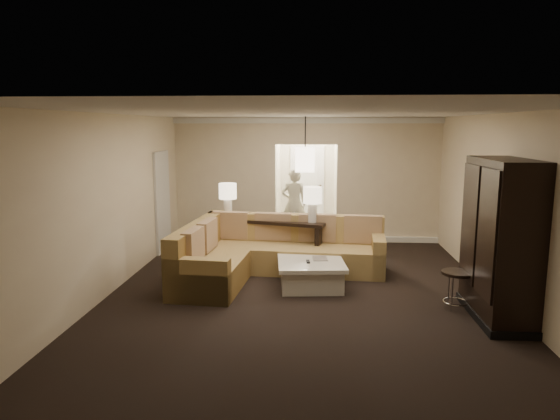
# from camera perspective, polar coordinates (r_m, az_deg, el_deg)

# --- Properties ---
(ground) EXTENTS (8.00, 8.00, 0.00)m
(ground) POSITION_cam_1_polar(r_m,az_deg,el_deg) (7.74, 2.38, -10.11)
(ground) COLOR black
(ground) RESTS_ON ground
(wall_back) EXTENTS (6.00, 0.04, 2.80)m
(wall_back) POSITION_cam_1_polar(r_m,az_deg,el_deg) (11.36, 2.99, 3.44)
(wall_back) COLOR beige
(wall_back) RESTS_ON ground
(wall_front) EXTENTS (6.00, 0.04, 2.80)m
(wall_front) POSITION_cam_1_polar(r_m,az_deg,el_deg) (3.51, 0.73, -10.50)
(wall_front) COLOR beige
(wall_front) RESTS_ON ground
(wall_left) EXTENTS (0.04, 8.00, 2.80)m
(wall_left) POSITION_cam_1_polar(r_m,az_deg,el_deg) (8.05, -19.42, 0.39)
(wall_left) COLOR beige
(wall_left) RESTS_ON ground
(wall_right) EXTENTS (0.04, 8.00, 2.80)m
(wall_right) POSITION_cam_1_polar(r_m,az_deg,el_deg) (7.91, 24.74, -0.10)
(wall_right) COLOR beige
(wall_right) RESTS_ON ground
(ceiling) EXTENTS (6.00, 8.00, 0.02)m
(ceiling) POSITION_cam_1_polar(r_m,az_deg,el_deg) (7.30, 2.54, 11.07)
(ceiling) COLOR silver
(ceiling) RESTS_ON wall_back
(crown_molding) EXTENTS (6.00, 0.10, 0.12)m
(crown_molding) POSITION_cam_1_polar(r_m,az_deg,el_deg) (11.24, 3.04, 10.17)
(crown_molding) COLOR silver
(crown_molding) RESTS_ON wall_back
(baseboard) EXTENTS (6.00, 0.10, 0.12)m
(baseboard) POSITION_cam_1_polar(r_m,az_deg,el_deg) (11.53, 2.92, -3.23)
(baseboard) COLOR silver
(baseboard) RESTS_ON ground
(side_door) EXTENTS (0.05, 0.90, 2.10)m
(side_door) POSITION_cam_1_polar(r_m,az_deg,el_deg) (10.69, -13.28, 0.92)
(side_door) COLOR silver
(side_door) RESTS_ON ground
(foyer) EXTENTS (1.44, 2.02, 2.80)m
(foyer) POSITION_cam_1_polar(r_m,az_deg,el_deg) (12.70, 3.09, 3.63)
(foyer) COLOR silver
(foyer) RESTS_ON ground
(sectional_sofa) EXTENTS (3.53, 2.74, 1.00)m
(sectional_sofa) POSITION_cam_1_polar(r_m,az_deg,el_deg) (8.84, -1.53, -4.92)
(sectional_sofa) COLOR brown
(sectional_sofa) RESTS_ON ground
(coffee_table) EXTENTS (1.17, 1.17, 0.45)m
(coffee_table) POSITION_cam_1_polar(r_m,az_deg,el_deg) (8.25, 3.55, -7.26)
(coffee_table) COLOR silver
(coffee_table) RESTS_ON ground
(console_table) EXTENTS (2.27, 1.09, 0.86)m
(console_table) POSITION_cam_1_polar(r_m,az_deg,el_deg) (9.56, -1.27, -3.11)
(console_table) COLOR black
(console_table) RESTS_ON ground
(armoire) EXTENTS (0.65, 1.52, 2.19)m
(armoire) POSITION_cam_1_polar(r_m,az_deg,el_deg) (7.35, 23.82, -3.52)
(armoire) COLOR black
(armoire) RESTS_ON ground
(drink_table) EXTENTS (0.44, 0.44, 0.55)m
(drink_table) POSITION_cam_1_polar(r_m,az_deg,el_deg) (7.66, 19.55, -7.77)
(drink_table) COLOR black
(drink_table) RESTS_ON ground
(table_lamp_left) EXTENTS (0.34, 0.34, 0.66)m
(table_lamp_left) POSITION_cam_1_polar(r_m,az_deg,el_deg) (9.76, -5.99, 1.78)
(table_lamp_left) COLOR white
(table_lamp_left) RESTS_ON console_table
(table_lamp_right) EXTENTS (0.34, 0.34, 0.66)m
(table_lamp_right) POSITION_cam_1_polar(r_m,az_deg,el_deg) (9.15, 3.74, 1.29)
(table_lamp_right) COLOR white
(table_lamp_right) RESTS_ON console_table
(pendant_light) EXTENTS (0.38, 0.38, 1.09)m
(pendant_light) POSITION_cam_1_polar(r_m,az_deg,el_deg) (10.01, 2.89, 5.80)
(pendant_light) COLOR black
(pendant_light) RESTS_ON ceiling
(person) EXTENTS (0.68, 0.47, 1.80)m
(person) POSITION_cam_1_polar(r_m,az_deg,el_deg) (11.73, 1.61, 1.18)
(person) COLOR beige
(person) RESTS_ON ground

